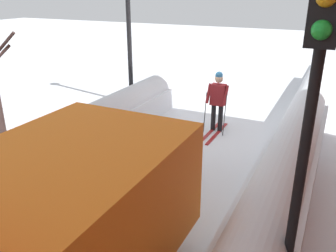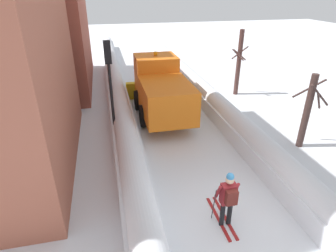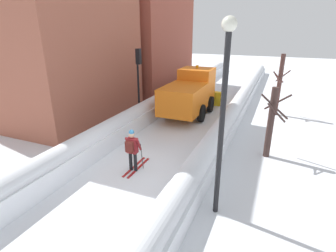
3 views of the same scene
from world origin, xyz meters
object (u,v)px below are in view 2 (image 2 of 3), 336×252
(plow_truck, at_px, (161,89))
(skier, at_px, (228,197))
(bare_tree_near, at_px, (308,110))
(bare_tree_mid, at_px, (239,63))
(traffic_light_pole, at_px, (109,74))

(plow_truck, height_order, skier, plow_truck)
(bare_tree_near, bearing_deg, bare_tree_mid, 89.05)
(bare_tree_near, height_order, bare_tree_mid, bare_tree_mid)
(plow_truck, bearing_deg, traffic_light_pole, -138.95)
(traffic_light_pole, height_order, bare_tree_mid, traffic_light_pole)
(plow_truck, relative_size, bare_tree_mid, 1.50)
(plow_truck, relative_size, traffic_light_pole, 1.36)
(plow_truck, distance_m, traffic_light_pole, 3.76)
(traffic_light_pole, xyz_separation_m, bare_tree_near, (7.80, -2.30, -1.39))
(bare_tree_near, bearing_deg, skier, -144.75)
(traffic_light_pole, distance_m, bare_tree_mid, 9.14)
(bare_tree_mid, bearing_deg, traffic_light_pole, -150.60)
(skier, xyz_separation_m, traffic_light_pole, (-2.82, 5.82, 2.07))
(skier, xyz_separation_m, bare_tree_mid, (5.09, 10.28, 1.03))
(plow_truck, height_order, bare_tree_mid, bare_tree_mid)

